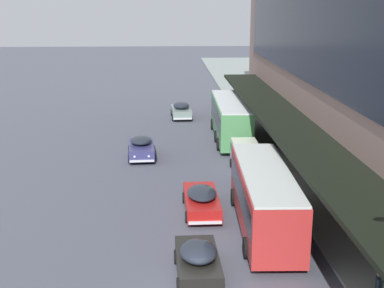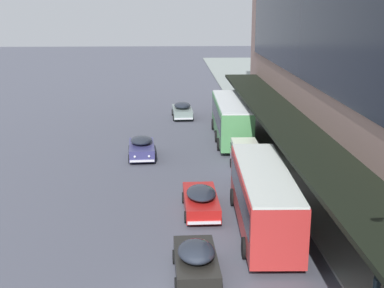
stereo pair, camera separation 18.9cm
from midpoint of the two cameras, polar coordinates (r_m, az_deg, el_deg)
name	(u,v)px [view 1 (the left image)]	position (r m, az deg, el deg)	size (l,w,h in m)	color
transit_bus_kerbside_front	(230,117)	(44.94, 4.01, 2.85)	(2.92, 10.86, 3.36)	#4B8D52
transit_bus_kerbside_rear	(264,196)	(27.38, 7.53, -5.48)	(2.98, 10.12, 3.24)	#B62B29
sedan_lead_near	(181,110)	(53.45, -1.25, 3.63)	(2.11, 4.38, 1.64)	gray
sedan_oncoming_rear	(141,148)	(40.07, -5.57, -0.38)	(2.15, 4.36, 1.58)	navy
sedan_second_mid	(198,260)	(23.13, 0.39, -12.32)	(1.99, 4.26, 1.59)	black
sedan_far_back	(202,200)	(29.74, 0.84, -5.97)	(2.01, 4.86, 1.47)	#A91816
vw_van	(246,157)	(36.62, 5.66, -1.36)	(1.93, 4.56, 1.96)	#B9B7CD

